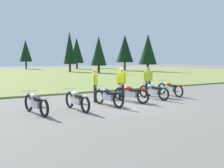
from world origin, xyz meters
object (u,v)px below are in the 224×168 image
rider_with_back_turned (121,82)px  motorcycle_cream (77,100)px  rider_in_hivis_vest (148,80)px  motorcycle_sky_blue (153,91)px  rider_checking_bike (95,83)px  motorcycle_silver (36,103)px  motorcycle_orange (170,88)px  motorcycle_navy (108,96)px  motorcycle_red (131,93)px

rider_with_back_turned → motorcycle_cream: bearing=-153.2°
motorcycle_cream → rider_in_hivis_vest: (5.25, 1.99, 0.51)m
motorcycle_sky_blue → rider_with_back_turned: rider_with_back_turned is taller
motorcycle_sky_blue → rider_checking_bike: bearing=168.2°
rider_with_back_turned → rider_in_hivis_vest: bearing=10.8°
motorcycle_silver → motorcycle_orange: (8.00, 1.22, 0.00)m
motorcycle_navy → rider_checking_bike: rider_checking_bike is taller
motorcycle_silver → rider_checking_bike: rider_checking_bike is taller
motorcycle_navy → rider_with_back_turned: bearing=41.5°
motorcycle_silver → motorcycle_sky_blue: size_ratio=1.00×
motorcycle_navy → motorcycle_orange: 4.84m
motorcycle_navy → motorcycle_orange: size_ratio=0.99×
motorcycle_red → rider_in_hivis_vest: bearing=33.1°
motorcycle_sky_blue → motorcycle_orange: 1.71m
motorcycle_navy → rider_in_hivis_vest: bearing=25.9°
motorcycle_orange → rider_checking_bike: bearing=178.2°
motorcycle_navy → motorcycle_orange: same height
motorcycle_cream → rider_in_hivis_vest: rider_in_hivis_vest is taller
motorcycle_silver → motorcycle_navy: size_ratio=1.00×
motorcycle_sky_blue → rider_in_hivis_vest: 1.39m
motorcycle_cream → rider_with_back_turned: size_ratio=1.26×
motorcycle_silver → rider_in_hivis_vest: size_ratio=1.25×
motorcycle_red → motorcycle_sky_blue: same height
motorcycle_red → rider_with_back_turned: 1.13m
motorcycle_orange → rider_with_back_turned: (-3.17, 0.26, 0.51)m
motorcycle_silver → rider_in_hivis_vest: bearing=15.2°
rider_in_hivis_vest → rider_with_back_turned: (-2.09, -0.40, 0.00)m
motorcycle_red → rider_checking_bike: size_ratio=1.20×
motorcycle_navy → rider_with_back_turned: 2.12m
rider_checking_bike → motorcycle_red: bearing=-30.2°
motorcycle_sky_blue → motorcycle_cream: bearing=-170.1°
motorcycle_silver → rider_checking_bike: 3.55m
motorcycle_navy → motorcycle_sky_blue: bearing=10.9°
motorcycle_sky_blue → rider_in_hivis_vest: size_ratio=1.25×
motorcycle_sky_blue → rider_checking_bike: size_ratio=1.25×
motorcycle_silver → rider_with_back_turned: size_ratio=1.25×
motorcycle_navy → motorcycle_cream: bearing=-171.9°
rider_checking_bike → motorcycle_cream: bearing=-136.7°
motorcycle_silver → motorcycle_red: 4.79m
motorcycle_navy → motorcycle_sky_blue: size_ratio=1.00×
rider_checking_bike → rider_with_back_turned: size_ratio=1.00×
motorcycle_cream → motorcycle_red: same height
motorcycle_navy → rider_in_hivis_vest: rider_in_hivis_vest is taller
motorcycle_silver → motorcycle_cream: size_ratio=0.99×
rider_in_hivis_vest → motorcycle_cream: bearing=-159.2°
motorcycle_cream → rider_in_hivis_vest: size_ratio=1.26×
rider_checking_bike → rider_in_hivis_vest: bearing=8.0°
motorcycle_cream → motorcycle_red: (3.10, 0.59, 0.00)m
motorcycle_orange → rider_in_hivis_vest: size_ratio=1.26×
rider_checking_bike → rider_with_back_turned: bearing=4.2°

